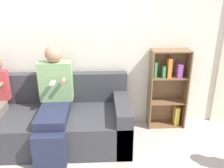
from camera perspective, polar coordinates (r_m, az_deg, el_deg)
name	(u,v)px	position (r m, az deg, el deg)	size (l,w,h in m)	color
ground_plane	(57,167)	(2.90, -13.12, -18.95)	(14.00, 14.00, 0.00)	#BCB2A8
back_wall	(62,38)	(3.30, -11.94, 10.68)	(10.00, 0.06, 2.55)	silver
couch	(50,123)	(3.21, -14.59, -9.00)	(2.04, 0.89, 0.83)	#38383D
adult_seated	(54,99)	(2.97, -13.84, -3.49)	(0.42, 0.86, 1.25)	#232842
bookshelf	(168,87)	(3.46, 13.32, -0.80)	(0.52, 0.23, 1.14)	brown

